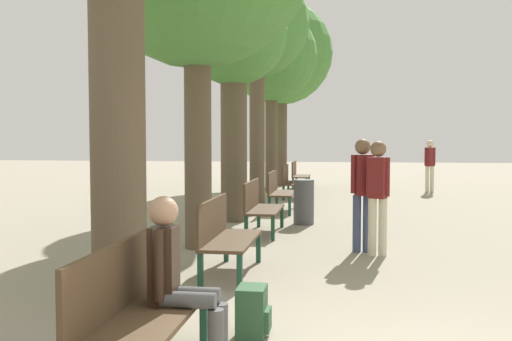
# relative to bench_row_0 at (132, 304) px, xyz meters

# --- Properties ---
(bench_row_0) EXTENTS (0.54, 1.56, 0.95)m
(bench_row_0) POSITION_rel_bench_row_0_xyz_m (0.00, 0.00, 0.00)
(bench_row_0) COLOR #4C3823
(bench_row_0) RESTS_ON ground_plane
(bench_row_1) EXTENTS (0.54, 1.56, 0.95)m
(bench_row_1) POSITION_rel_bench_row_0_xyz_m (0.00, 3.16, 0.00)
(bench_row_1) COLOR #4C3823
(bench_row_1) RESTS_ON ground_plane
(bench_row_2) EXTENTS (0.54, 1.56, 0.95)m
(bench_row_2) POSITION_rel_bench_row_0_xyz_m (0.00, 6.31, 0.00)
(bench_row_2) COLOR #4C3823
(bench_row_2) RESTS_ON ground_plane
(bench_row_3) EXTENTS (0.54, 1.56, 0.95)m
(bench_row_3) POSITION_rel_bench_row_0_xyz_m (0.00, 9.47, 0.00)
(bench_row_3) COLOR #4C3823
(bench_row_3) RESTS_ON ground_plane
(bench_row_4) EXTENTS (0.54, 1.56, 0.95)m
(bench_row_4) POSITION_rel_bench_row_0_xyz_m (0.00, 12.63, 0.00)
(bench_row_4) COLOR #4C3823
(bench_row_4) RESTS_ON ground_plane
(bench_row_5) EXTENTS (0.54, 1.56, 0.95)m
(bench_row_5) POSITION_rel_bench_row_0_xyz_m (0.00, 15.78, 0.00)
(bench_row_5) COLOR #4C3823
(bench_row_5) RESTS_ON ground_plane
(tree_row_2) EXTENTS (2.22, 2.22, 5.02)m
(tree_row_2) POSITION_rel_bench_row_0_xyz_m (-0.74, 7.81, 3.20)
(tree_row_2) COLOR brown
(tree_row_2) RESTS_ON ground_plane
(tree_row_3) EXTENTS (2.74, 2.74, 6.08)m
(tree_row_3) POSITION_rel_bench_row_0_xyz_m (-0.74, 11.12, 4.10)
(tree_row_3) COLOR brown
(tree_row_3) RESTS_ON ground_plane
(tree_row_4) EXTENTS (2.89, 2.89, 5.79)m
(tree_row_4) POSITION_rel_bench_row_0_xyz_m (-0.74, 14.27, 3.75)
(tree_row_4) COLOR brown
(tree_row_4) RESTS_ON ground_plane
(tree_row_5) EXTENTS (3.76, 3.76, 6.73)m
(tree_row_5) POSITION_rel_bench_row_0_xyz_m (-0.74, 17.07, 4.27)
(tree_row_5) COLOR brown
(tree_row_5) RESTS_ON ground_plane
(person_seated) EXTENTS (0.59, 0.33, 1.27)m
(person_seated) POSITION_rel_bench_row_0_xyz_m (0.25, 0.30, 0.15)
(person_seated) COLOR #4C4C4C
(person_seated) RESTS_ON ground_plane
(backpack) EXTENTS (0.28, 0.30, 0.43)m
(backpack) POSITION_rel_bench_row_0_xyz_m (0.71, 0.96, -0.32)
(backpack) COLOR #284C2D
(backpack) RESTS_ON ground_plane
(pedestrian_near) EXTENTS (0.34, 0.29, 1.67)m
(pedestrian_near) POSITION_rel_bench_row_0_xyz_m (4.26, 14.97, 0.43)
(pedestrian_near) COLOR beige
(pedestrian_near) RESTS_ON ground_plane
(pedestrian_mid) EXTENTS (0.34, 0.27, 1.67)m
(pedestrian_mid) POSITION_rel_bench_row_0_xyz_m (1.98, 4.60, 0.43)
(pedestrian_mid) COLOR beige
(pedestrian_mid) RESTS_ON ground_plane
(pedestrian_far) EXTENTS (0.34, 0.26, 1.70)m
(pedestrian_far) POSITION_rel_bench_row_0_xyz_m (1.77, 4.85, 0.44)
(pedestrian_far) COLOR #384260
(pedestrian_far) RESTS_ON ground_plane
(trash_bin) EXTENTS (0.41, 0.41, 0.89)m
(trash_bin) POSITION_rel_bench_row_0_xyz_m (0.72, 7.56, -0.08)
(trash_bin) COLOR #4C4C51
(trash_bin) RESTS_ON ground_plane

